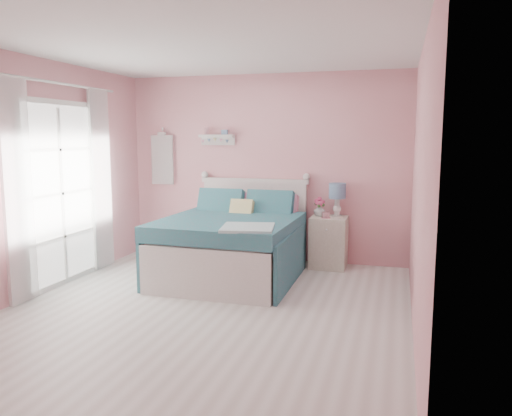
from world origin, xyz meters
The scene contains 13 objects.
floor centered at (0.00, 0.00, 0.00)m, with size 4.50×4.50×0.00m, color beige.
room_shell centered at (0.00, 0.00, 1.58)m, with size 4.50×4.50×4.50m.
bed centered at (-0.14, 1.25, 0.40)m, with size 1.61×2.01×1.15m.
nightstand centered at (0.95, 2.00, 0.34)m, with size 0.47×0.47×0.68m.
table_lamp centered at (1.05, 2.07, 0.99)m, with size 0.22×0.22×0.45m.
vase centered at (0.82, 2.05, 0.76)m, with size 0.15×0.15×0.16m, color silver.
teacup centered at (0.93, 1.89, 0.73)m, with size 0.10×0.10×0.08m, color #BE7F8A.
roses centered at (0.81, 2.04, 0.88)m, with size 0.14×0.11×0.12m.
wall_shelf centered at (-0.69, 2.19, 1.73)m, with size 0.50×0.15×0.25m.
hanging_dress centered at (-1.55, 2.18, 1.40)m, with size 0.34×0.03×0.72m, color white.
french_door centered at (-1.97, 0.40, 1.07)m, with size 0.04×1.32×2.16m.
curtain_near centered at (-1.92, -0.34, 1.18)m, with size 0.04×0.40×2.32m, color white.
curtain_far centered at (-1.92, 1.14, 1.18)m, with size 0.04×0.40×2.32m, color white.
Camera 1 is at (1.83, -4.54, 1.74)m, focal length 35.00 mm.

